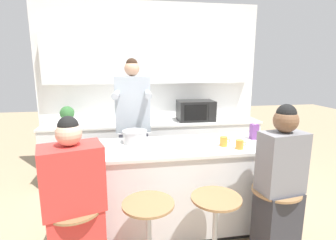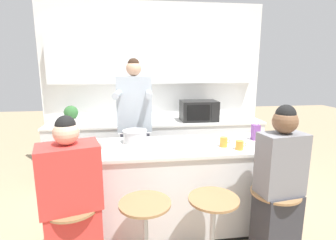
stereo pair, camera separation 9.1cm
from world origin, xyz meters
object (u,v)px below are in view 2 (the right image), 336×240
person_seated_near (278,194)px  juice_carton (256,132)px  bar_stool_leftmost (75,238)px  banana_bunch (88,146)px  fruit_bowl (107,144)px  bar_stool_rightmost (273,221)px  kitchen_island (169,187)px  person_cooking (135,133)px  bar_stool_center_left (146,234)px  bar_stool_center_right (213,228)px  cooking_pot (135,136)px  coffee_cup_near (224,142)px  microwave (199,111)px  person_wrapped_blanket (72,209)px  potted_plant (71,114)px  coffee_cup_far (240,145)px

person_seated_near → juice_carton: size_ratio=7.73×
bar_stool_leftmost → banana_bunch: 0.87m
fruit_bowl → bar_stool_rightmost: bearing=-23.7°
kitchen_island → person_cooking: size_ratio=1.15×
bar_stool_center_left → person_cooking: person_cooking is taller
bar_stool_center_right → cooking_pot: (-0.62, 0.81, 0.60)m
bar_stool_center_right → person_cooking: 1.54m
bar_stool_leftmost → person_seated_near: 1.71m
kitchen_island → bar_stool_leftmost: bearing=-143.0°
kitchen_island → coffee_cup_near: size_ratio=19.20×
microwave → coffee_cup_near: bearing=-94.5°
person_wrapped_blanket → fruit_bowl: person_wrapped_blanket is taller
bar_stool_center_left → juice_carton: bearing=30.4°
bar_stool_center_right → potted_plant: (-1.54, 2.06, 0.63)m
bar_stool_leftmost → bar_stool_center_right: size_ratio=1.00×
bar_stool_rightmost → cooking_pot: size_ratio=1.96×
bar_stool_center_right → potted_plant: 2.65m
coffee_cup_far → person_cooking: bearing=138.3°
coffee_cup_far → microwave: (-0.00, 1.59, 0.07)m
bar_stool_leftmost → juice_carton: (1.80, 0.71, 0.62)m
person_seated_near → microwave: size_ratio=2.56×
cooking_pot → fruit_bowl: (-0.27, -0.14, -0.03)m
bar_stool_rightmost → coffee_cup_far: 0.72m
bar_stool_leftmost → juice_carton: 2.03m
person_seated_near → juice_carton: (0.12, 0.72, 0.35)m
cooking_pot → juice_carton: size_ratio=1.87×
cooking_pot → microwave: microwave is taller
kitchen_island → bar_stool_center_left: (-0.28, -0.65, -0.07)m
kitchen_island → banana_bunch: 0.94m
kitchen_island → person_wrapped_blanket: (-0.83, -0.64, 0.18)m
bar_stool_leftmost → juice_carton: size_ratio=3.65×
bar_stool_rightmost → person_wrapped_blanket: person_wrapped_blanket is taller
bar_stool_rightmost → coffee_cup_far: bearing=114.2°
bar_stool_leftmost → person_cooking: person_cooking is taller
bar_stool_rightmost → fruit_bowl: bearing=156.3°
bar_stool_center_left → banana_bunch: (-0.53, 0.68, 0.55)m
bar_stool_rightmost → fruit_bowl: 1.68m
person_cooking → potted_plant: bearing=144.2°
person_cooking → coffee_cup_far: size_ratio=16.76×
bar_stool_center_right → banana_bunch: bearing=147.6°
coffee_cup_far → microwave: microwave is taller
kitchen_island → bar_stool_center_right: size_ratio=3.10×
bar_stool_leftmost → coffee_cup_near: coffee_cup_near is taller
bar_stool_rightmost → person_wrapped_blanket: 1.69m
person_cooking → banana_bunch: person_cooking is taller
kitchen_island → coffee_cup_far: size_ratio=19.30×
kitchen_island → coffee_cup_near: coffee_cup_near is taller
bar_stool_center_right → microwave: 2.15m
person_wrapped_blanket → microwave: person_wrapped_blanket is taller
person_wrapped_blanket → banana_bunch: person_wrapped_blanket is taller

